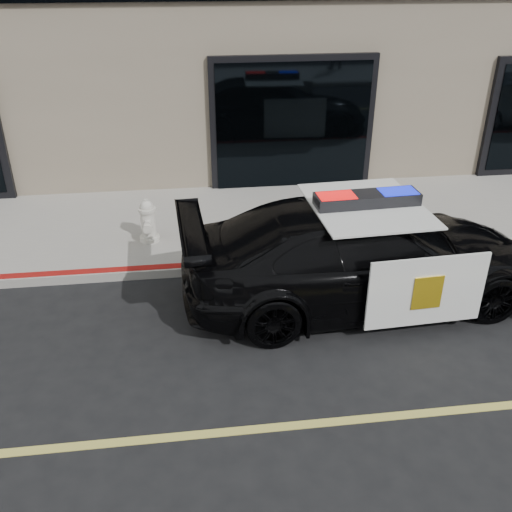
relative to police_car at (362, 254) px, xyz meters
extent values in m
plane|color=black|center=(0.78, -2.48, -0.78)|extent=(120.00, 120.00, 0.00)
cube|color=gray|center=(0.78, 2.77, -0.70)|extent=(60.00, 3.50, 0.15)
imported|color=black|center=(0.00, 0.00, -0.01)|extent=(2.70, 5.51, 1.54)
cube|color=white|center=(0.57, -1.07, -0.03)|extent=(1.64, 0.12, 1.02)
cube|color=white|center=(0.45, 1.13, -0.03)|extent=(1.64, 0.12, 1.02)
cube|color=white|center=(0.00, 0.00, 0.77)|extent=(1.63, 1.92, 0.03)
cube|color=gold|center=(0.57, -1.10, -0.03)|extent=(0.41, 0.03, 0.49)
cube|color=black|center=(0.00, 0.00, 0.86)|extent=(1.49, 0.46, 0.18)
cube|color=red|center=(-0.45, -0.02, 0.87)|extent=(0.53, 0.36, 0.17)
cube|color=#0C19CC|center=(0.44, 0.02, 0.87)|extent=(0.53, 0.36, 0.17)
cylinder|color=silver|center=(-3.20, 2.10, -0.59)|extent=(0.35, 0.35, 0.08)
cylinder|color=silver|center=(-3.20, 2.10, -0.30)|extent=(0.25, 0.25, 0.49)
cylinder|color=silver|center=(-3.20, 2.10, -0.04)|extent=(0.30, 0.30, 0.06)
sphere|color=silver|center=(-3.20, 2.10, 0.02)|extent=(0.23, 0.23, 0.23)
cylinder|color=silver|center=(-3.20, 2.10, 0.12)|extent=(0.07, 0.07, 0.07)
cylinder|color=silver|center=(-3.20, 2.27, -0.23)|extent=(0.13, 0.12, 0.13)
cylinder|color=silver|center=(-3.20, 1.93, -0.23)|extent=(0.13, 0.12, 0.13)
cylinder|color=silver|center=(-3.20, 1.90, -0.30)|extent=(0.17, 0.14, 0.17)
camera|label=1|loc=(-2.47, -7.10, 3.96)|focal=40.00mm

